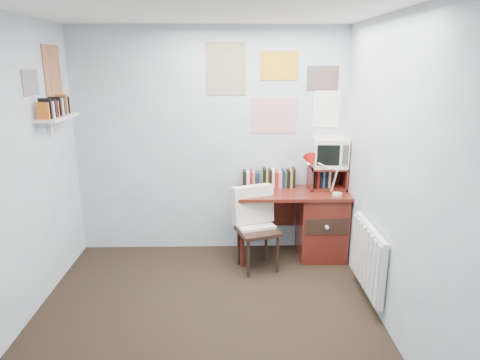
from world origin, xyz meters
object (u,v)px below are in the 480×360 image
at_px(crt_tv, 330,151).
at_px(desk_chair, 258,231).
at_px(tv_riser, 327,177).
at_px(wall_shelf, 57,117).
at_px(desk, 316,222).
at_px(radiator, 368,257).
at_px(desk_lamp, 338,178).

bearing_deg(crt_tv, desk_chair, -148.15).
relative_size(tv_riser, wall_shelf, 0.65).
distance_m(tv_riser, crt_tv, 0.30).
distance_m(desk, desk_chair, 0.74).
bearing_deg(wall_shelf, radiator, -10.89).
xyz_separation_m(desk_lamp, radiator, (0.11, -0.77, -0.53)).
height_order(desk, crt_tv, crt_tv).
height_order(desk, desk_lamp, desk_lamp).
xyz_separation_m(desk, desk_chair, (-0.67, -0.30, 0.02)).
relative_size(desk_lamp, wall_shelf, 0.60).
relative_size(desk, tv_riser, 3.00).
xyz_separation_m(desk_chair, tv_riser, (0.79, 0.42, 0.46)).
relative_size(desk, radiator, 1.50).
bearing_deg(desk_chair, desk, 6.17).
relative_size(crt_tv, wall_shelf, 0.58).
bearing_deg(desk_chair, crt_tv, 9.96).
height_order(tv_riser, radiator, tv_riser).
bearing_deg(crt_tv, desk, -133.42).
xyz_separation_m(desk_chair, desk_lamp, (0.84, 0.15, 0.52)).
bearing_deg(desk_chair, radiator, -51.41).
bearing_deg(radiator, desk_chair, 146.88).
distance_m(desk_chair, radiator, 1.14).
bearing_deg(desk_lamp, desk, 155.70).
height_order(desk_chair, wall_shelf, wall_shelf).
xyz_separation_m(desk_lamp, tv_riser, (-0.06, 0.27, -0.06)).
xyz_separation_m(desk_chair, crt_tv, (0.81, 0.44, 0.76)).
bearing_deg(radiator, crt_tv, 97.98).
height_order(desk_chair, tv_riser, tv_riser).
distance_m(crt_tv, radiator, 1.31).
bearing_deg(desk, radiator, -72.76).
bearing_deg(desk_lamp, desk_chair, -152.11).
bearing_deg(tv_riser, radiator, -80.72).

